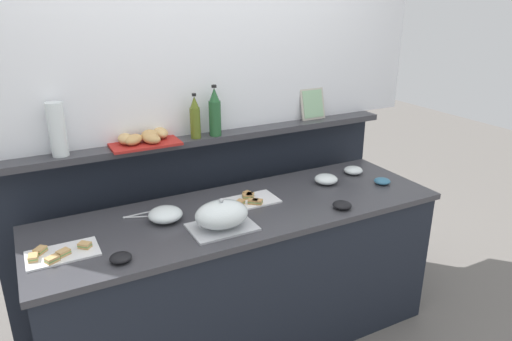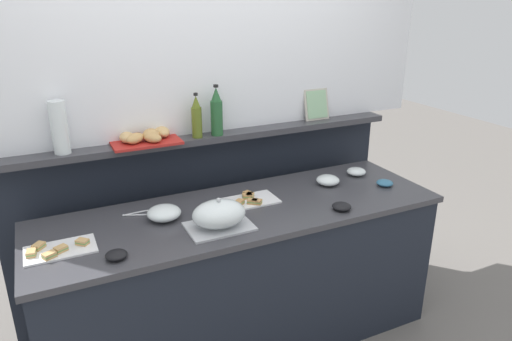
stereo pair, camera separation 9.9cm
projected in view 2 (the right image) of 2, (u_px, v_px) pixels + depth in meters
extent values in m
plane|color=slate|center=(211.00, 288.00, 3.51)|extent=(12.00, 12.00, 0.00)
cube|color=black|center=(243.00, 279.00, 2.85)|extent=(2.30, 0.70, 0.87)
cube|color=#38383D|center=(242.00, 212.00, 2.69)|extent=(2.34, 0.74, 0.03)
cube|color=black|center=(211.00, 219.00, 3.26)|extent=(2.59, 0.08, 1.18)
cube|color=#38383D|center=(210.00, 136.00, 3.00)|extent=(2.59, 0.22, 0.04)
cube|color=white|center=(202.00, 19.00, 2.81)|extent=(3.19, 0.08, 1.38)
cube|color=white|center=(250.00, 201.00, 2.78)|extent=(0.32, 0.20, 0.01)
cube|color=#B7844C|center=(252.00, 203.00, 2.72)|extent=(0.07, 0.07, 0.01)
cube|color=#66994C|center=(252.00, 201.00, 2.72)|extent=(0.07, 0.07, 0.01)
cube|color=#B7844C|center=(252.00, 200.00, 2.72)|extent=(0.07, 0.07, 0.01)
cube|color=#B7844C|center=(247.00, 197.00, 2.80)|extent=(0.06, 0.05, 0.01)
cube|color=#66994C|center=(247.00, 196.00, 2.79)|extent=(0.06, 0.05, 0.01)
cube|color=#B7844C|center=(247.00, 195.00, 2.79)|extent=(0.06, 0.05, 0.01)
cube|color=#B7844C|center=(248.00, 195.00, 2.83)|extent=(0.06, 0.07, 0.01)
cube|color=#66994C|center=(248.00, 194.00, 2.82)|extent=(0.06, 0.07, 0.01)
cube|color=#B7844C|center=(248.00, 193.00, 2.82)|extent=(0.06, 0.07, 0.01)
cube|color=#B7844C|center=(239.00, 204.00, 2.71)|extent=(0.07, 0.07, 0.01)
cube|color=#66994C|center=(239.00, 202.00, 2.71)|extent=(0.07, 0.07, 0.01)
cube|color=#B7844C|center=(239.00, 201.00, 2.71)|extent=(0.07, 0.07, 0.01)
cube|color=#B7844C|center=(257.00, 203.00, 2.72)|extent=(0.07, 0.07, 0.01)
cube|color=#66994C|center=(257.00, 202.00, 2.72)|extent=(0.07, 0.07, 0.01)
cube|color=#B7844C|center=(257.00, 200.00, 2.72)|extent=(0.07, 0.07, 0.01)
cube|color=#B7844C|center=(250.00, 197.00, 2.80)|extent=(0.07, 0.07, 0.01)
cube|color=#66994C|center=(250.00, 196.00, 2.80)|extent=(0.07, 0.07, 0.01)
cube|color=#B7844C|center=(250.00, 194.00, 2.80)|extent=(0.07, 0.07, 0.01)
cube|color=white|center=(61.00, 250.00, 2.24)|extent=(0.33, 0.19, 0.01)
cube|color=tan|center=(39.00, 247.00, 2.24)|extent=(0.07, 0.07, 0.01)
cube|color=#66994C|center=(39.00, 246.00, 2.24)|extent=(0.07, 0.07, 0.01)
cube|color=tan|center=(38.00, 245.00, 2.24)|extent=(0.07, 0.07, 0.01)
cube|color=tan|center=(50.00, 257.00, 2.16)|extent=(0.07, 0.06, 0.01)
cube|color=#66994C|center=(49.00, 255.00, 2.16)|extent=(0.07, 0.06, 0.01)
cube|color=tan|center=(49.00, 254.00, 2.16)|extent=(0.07, 0.06, 0.01)
cube|color=tan|center=(61.00, 250.00, 2.22)|extent=(0.07, 0.06, 0.01)
cube|color=#66994C|center=(61.00, 249.00, 2.21)|extent=(0.07, 0.06, 0.01)
cube|color=tan|center=(61.00, 247.00, 2.21)|extent=(0.07, 0.06, 0.01)
cube|color=tan|center=(31.00, 254.00, 2.18)|extent=(0.05, 0.06, 0.01)
cube|color=#66994C|center=(31.00, 253.00, 2.18)|extent=(0.05, 0.06, 0.01)
cube|color=tan|center=(31.00, 251.00, 2.18)|extent=(0.05, 0.06, 0.01)
cube|color=tan|center=(83.00, 243.00, 2.28)|extent=(0.07, 0.07, 0.01)
cube|color=#66994C|center=(82.00, 242.00, 2.28)|extent=(0.07, 0.07, 0.01)
cube|color=tan|center=(82.00, 240.00, 2.27)|extent=(0.07, 0.07, 0.01)
cube|color=#B7BABF|center=(219.00, 227.00, 2.46)|extent=(0.34, 0.24, 0.01)
ellipsoid|color=silver|center=(219.00, 214.00, 2.44)|extent=(0.28, 0.23, 0.14)
sphere|color=#B7BABF|center=(219.00, 200.00, 2.41)|extent=(0.02, 0.02, 0.02)
ellipsoid|color=silver|center=(356.00, 172.00, 3.17)|extent=(0.13, 0.13, 0.05)
ellipsoid|color=#599959|center=(356.00, 173.00, 3.18)|extent=(0.10, 0.10, 0.03)
ellipsoid|color=silver|center=(164.00, 213.00, 2.55)|extent=(0.19, 0.19, 0.07)
ellipsoid|color=#599959|center=(164.00, 215.00, 2.55)|extent=(0.14, 0.14, 0.04)
ellipsoid|color=silver|center=(328.00, 180.00, 3.02)|extent=(0.15, 0.15, 0.06)
ellipsoid|color=white|center=(328.00, 182.00, 3.02)|extent=(0.12, 0.12, 0.04)
ellipsoid|color=black|center=(116.00, 255.00, 2.17)|extent=(0.10, 0.10, 0.04)
ellipsoid|color=teal|center=(385.00, 183.00, 3.00)|extent=(0.11, 0.11, 0.04)
ellipsoid|color=black|center=(342.00, 206.00, 2.67)|extent=(0.11, 0.11, 0.04)
cylinder|color=#B7BABF|center=(140.00, 212.00, 2.63)|extent=(0.18, 0.02, 0.01)
cylinder|color=#B7BABF|center=(140.00, 215.00, 2.60)|extent=(0.17, 0.08, 0.01)
sphere|color=#B7BABF|center=(123.00, 215.00, 2.59)|extent=(0.01, 0.01, 0.01)
cylinder|color=#23562D|center=(217.00, 118.00, 2.92)|extent=(0.08, 0.08, 0.22)
cone|color=#23562D|center=(216.00, 94.00, 2.86)|extent=(0.06, 0.06, 0.08)
cylinder|color=black|center=(216.00, 86.00, 2.85)|extent=(0.03, 0.03, 0.02)
cylinder|color=#56661E|center=(197.00, 123.00, 2.87)|extent=(0.06, 0.06, 0.19)
cone|color=#56661E|center=(196.00, 102.00, 2.83)|extent=(0.05, 0.05, 0.07)
cylinder|color=black|center=(196.00, 94.00, 2.81)|extent=(0.03, 0.03, 0.02)
cube|color=#B2231E|center=(146.00, 141.00, 2.79)|extent=(0.40, 0.26, 0.02)
ellipsoid|color=tan|center=(162.00, 132.00, 2.86)|extent=(0.09, 0.15, 0.06)
ellipsoid|color=tan|center=(135.00, 138.00, 2.73)|extent=(0.16, 0.16, 0.06)
ellipsoid|color=tan|center=(153.00, 138.00, 2.74)|extent=(0.13, 0.14, 0.06)
ellipsoid|color=tan|center=(127.00, 137.00, 2.74)|extent=(0.10, 0.13, 0.06)
ellipsoid|color=tan|center=(151.00, 135.00, 2.78)|extent=(0.13, 0.15, 0.07)
cube|color=#B2AD9E|center=(316.00, 104.00, 3.28)|extent=(0.19, 0.06, 0.22)
cube|color=#8CB78C|center=(317.00, 104.00, 3.28)|extent=(0.16, 0.05, 0.19)
cylinder|color=silver|center=(59.00, 127.00, 2.56)|extent=(0.09, 0.09, 0.30)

